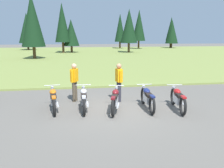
# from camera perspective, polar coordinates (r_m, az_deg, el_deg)

# --- Properties ---
(ground_plane) EXTENTS (140.00, 140.00, 0.00)m
(ground_plane) POSITION_cam_1_polar(r_m,az_deg,el_deg) (9.23, 0.56, -6.23)
(ground_plane) COLOR #605B54
(grass_moorland) EXTENTS (80.00, 44.00, 0.10)m
(grass_moorland) POSITION_cam_1_polar(r_m,az_deg,el_deg) (34.72, -6.28, 7.05)
(grass_moorland) COLOR olive
(grass_moorland) RESTS_ON ground
(forest_treeline) EXTENTS (43.17, 23.96, 7.99)m
(forest_treeline) POSITION_cam_1_polar(r_m,az_deg,el_deg) (43.38, -4.06, 13.58)
(forest_treeline) COLOR #47331E
(forest_treeline) RESTS_ON ground
(motorcycle_orange) EXTENTS (0.64, 2.10, 0.88)m
(motorcycle_orange) POSITION_cam_1_polar(r_m,az_deg,el_deg) (9.35, -14.07, -3.56)
(motorcycle_orange) COLOR black
(motorcycle_orange) RESTS_ON ground
(motorcycle_silver) EXTENTS (0.62, 2.10, 0.88)m
(motorcycle_silver) POSITION_cam_1_polar(r_m,az_deg,el_deg) (9.19, -6.87, -3.55)
(motorcycle_silver) COLOR black
(motorcycle_silver) RESTS_ON ground
(motorcycle_maroon) EXTENTS (0.77, 2.06, 0.88)m
(motorcycle_maroon) POSITION_cam_1_polar(r_m,az_deg,el_deg) (9.00, 0.76, -3.78)
(motorcycle_maroon) COLOR black
(motorcycle_maroon) RESTS_ON ground
(motorcycle_navy) EXTENTS (0.62, 2.10, 0.88)m
(motorcycle_navy) POSITION_cam_1_polar(r_m,az_deg,el_deg) (9.33, 8.61, -3.37)
(motorcycle_navy) COLOR black
(motorcycle_navy) RESTS_ON ground
(motorcycle_red) EXTENTS (0.62, 2.09, 0.88)m
(motorcycle_red) POSITION_cam_1_polar(r_m,az_deg,el_deg) (9.48, 15.72, -3.43)
(motorcycle_red) COLOR black
(motorcycle_red) RESTS_ON ground
(rider_near_row_end) EXTENTS (0.35, 0.51, 1.67)m
(rider_near_row_end) POSITION_cam_1_polar(r_m,az_deg,el_deg) (10.29, -9.13, 0.95)
(rider_near_row_end) COLOR #4C4233
(rider_near_row_end) RESTS_ON ground
(rider_with_back_turned) EXTENTS (0.28, 0.54, 1.67)m
(rider_with_back_turned) POSITION_cam_1_polar(r_m,az_deg,el_deg) (10.16, 1.69, 0.96)
(rider_with_back_turned) COLOR #2D2D38
(rider_with_back_turned) RESTS_ON ground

